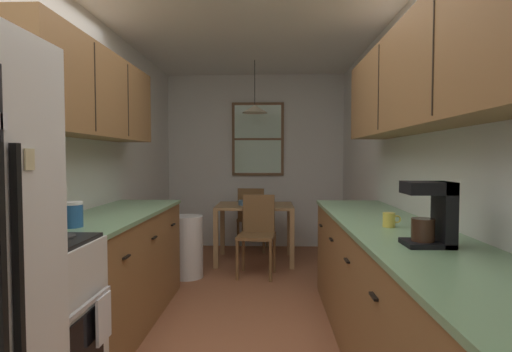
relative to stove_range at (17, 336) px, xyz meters
name	(u,v)px	position (x,y,z in m)	size (l,w,h in m)	color
ground_plane	(244,312)	(0.99, 1.54, -0.47)	(12.00, 12.00, 0.00)	#995B3D
wall_left	(87,164)	(-0.36, 1.54, 0.80)	(0.10, 9.00, 2.55)	silver
wall_right	(406,164)	(2.34, 1.54, 0.80)	(0.10, 9.00, 2.55)	silver
wall_back	(256,161)	(0.99, 4.19, 0.80)	(4.40, 0.10, 2.55)	silver
ceiling_slab	(244,6)	(0.99, 1.54, 2.12)	(4.40, 9.00, 0.08)	white
stove_range	(17,336)	(0.00, 0.00, 0.00)	(0.66, 0.64, 1.10)	white
counter_left	(116,269)	(-0.01, 1.25, -0.02)	(0.64, 1.87, 0.90)	olive
upper_cabinets_left	(92,95)	(-0.15, 1.20, 1.34)	(0.33, 1.95, 0.65)	olive
counter_right	(398,301)	(1.99, 0.60, -0.02)	(0.64, 3.20, 0.90)	olive
upper_cabinets_right	(429,73)	(2.13, 0.55, 1.35)	(0.33, 2.88, 0.64)	olive
dining_table	(255,214)	(1.02, 3.26, 0.14)	(0.97, 0.74, 0.73)	#A87F51
dining_chair_near	(257,231)	(1.07, 2.68, 0.03)	(0.45, 0.45, 0.90)	brown
dining_chair_far	(252,216)	(0.96, 3.84, 0.03)	(0.45, 0.45, 0.90)	brown
pendant_light	(255,109)	(1.02, 3.26, 1.47)	(0.32, 0.32, 0.66)	black
back_window	(258,139)	(1.03, 4.12, 1.13)	(0.76, 0.05, 1.08)	brown
trash_bin	(187,247)	(0.29, 2.55, -0.13)	(0.35, 0.35, 0.68)	white
storage_canister	(72,215)	(-0.01, 0.57, 0.51)	(0.13, 0.13, 0.16)	#265999
dish_towel	(104,318)	(0.35, 0.16, 0.03)	(0.02, 0.16, 0.24)	white
coffee_maker	(434,212)	(2.00, 0.11, 0.59)	(0.22, 0.18, 0.31)	black
mug_by_coffeemaker	(389,220)	(1.95, 0.64, 0.47)	(0.11, 0.07, 0.09)	#E5CC4C
table_serving_bowl	(246,203)	(0.91, 3.22, 0.29)	(0.20, 0.20, 0.06)	#4C7299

